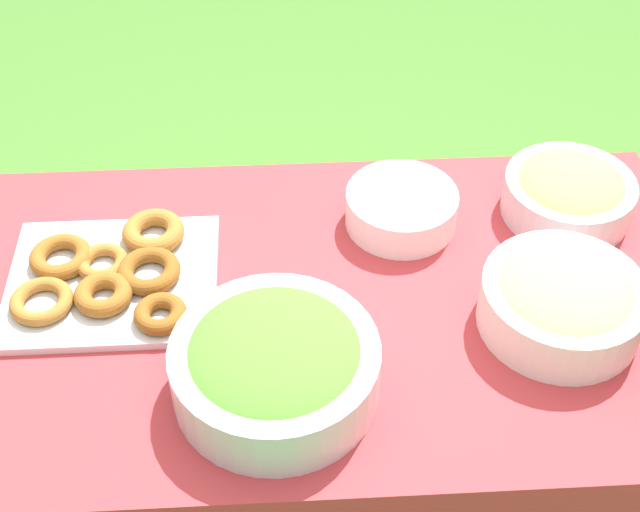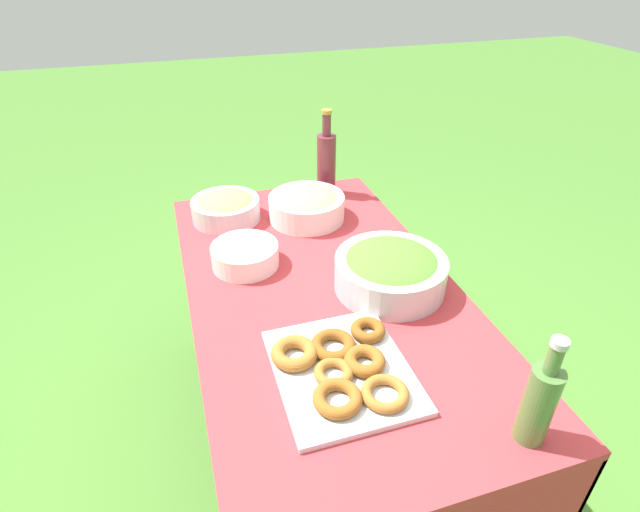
# 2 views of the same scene
# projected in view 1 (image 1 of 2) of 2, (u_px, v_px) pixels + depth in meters

# --- Properties ---
(ground_plane) EXTENTS (14.00, 14.00, 0.00)m
(ground_plane) POSITION_uv_depth(u_px,v_px,m) (309.00, 511.00, 2.07)
(ground_plane) COLOR #477A2D
(picnic_table) EXTENTS (1.44, 0.79, 0.71)m
(picnic_table) POSITION_uv_depth(u_px,v_px,m) (306.00, 337.00, 1.64)
(picnic_table) COLOR #B73338
(picnic_table) RESTS_ON ground_plane
(salad_bowl) EXTENTS (0.33, 0.33, 0.12)m
(salad_bowl) POSITION_uv_depth(u_px,v_px,m) (275.00, 365.00, 1.39)
(salad_bowl) COLOR silver
(salad_bowl) RESTS_ON picnic_table
(pasta_bowl) EXTENTS (0.28, 0.28, 0.11)m
(pasta_bowl) POSITION_uv_depth(u_px,v_px,m) (563.00, 300.00, 1.50)
(pasta_bowl) COLOR white
(pasta_bowl) RESTS_ON picnic_table
(donut_platter) EXTENTS (0.37, 0.33, 0.05)m
(donut_platter) POSITION_uv_depth(u_px,v_px,m) (112.00, 276.00, 1.59)
(donut_platter) COLOR silver
(donut_platter) RESTS_ON picnic_table
(plate_stack) EXTENTS (0.21, 0.21, 0.07)m
(plate_stack) POSITION_uv_depth(u_px,v_px,m) (401.00, 208.00, 1.70)
(plate_stack) COLOR white
(plate_stack) RESTS_ON picnic_table
(fruit_bowl) EXTENTS (0.25, 0.25, 0.10)m
(fruit_bowl) POSITION_uv_depth(u_px,v_px,m) (569.00, 193.00, 1.71)
(fruit_bowl) COLOR silver
(fruit_bowl) RESTS_ON picnic_table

